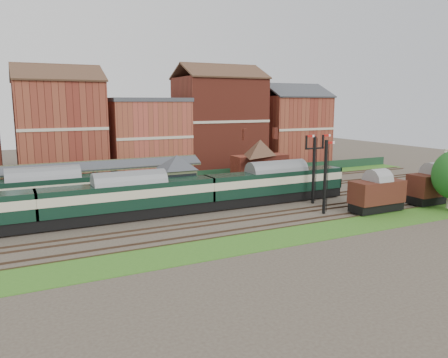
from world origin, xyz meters
name	(u,v)px	position (x,y,z in m)	size (l,w,h in m)	color
ground	(213,210)	(0.00, 0.00, 0.00)	(160.00, 160.00, 0.00)	#473D33
grass_back	(166,185)	(0.00, 16.00, 0.03)	(90.00, 4.50, 0.06)	#2D6619
grass_front	(270,239)	(0.00, -12.00, 0.03)	(90.00, 5.00, 0.06)	#2D6619
fence	(162,178)	(0.00, 18.00, 0.75)	(90.00, 0.12, 1.50)	#193823
platform	(145,193)	(-5.00, 9.75, 0.50)	(55.00, 3.40, 1.00)	#2D2D2D
signal_box	(177,179)	(-3.00, 3.25, 3.19)	(5.40, 5.40, 6.00)	#667F5A
brick_hut	(238,190)	(5.00, 3.25, 1.20)	(3.20, 2.64, 2.94)	maroon
station_building	(260,159)	(12.00, 9.75, 3.96)	(8.10, 8.10, 5.90)	maroon
canopy	(95,165)	(-11.00, 9.75, 4.58)	(26.00, 3.89, 4.08)	#4B5132
semaphore_bracket	(314,165)	(12.04, -2.50, 4.63)	(3.60, 0.25, 8.18)	black
semaphore_siding	(325,176)	(10.02, -7.00, 4.16)	(1.23, 0.25, 8.00)	black
town_backdrop	(146,133)	(-0.18, 25.00, 7.00)	(69.00, 10.00, 16.00)	maroon
dmu_train	(130,197)	(-9.34, 0.00, 2.40)	(53.34, 2.80, 4.10)	black
platform_railcar	(44,192)	(-16.98, 6.50, 2.44)	(18.13, 2.86, 4.17)	black
goods_van_a	(377,193)	(15.60, -9.00, 2.10)	(6.09, 2.64, 3.69)	black
goods_van_b	(433,186)	(24.64, -9.00, 2.17)	(6.32, 2.74, 3.83)	black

